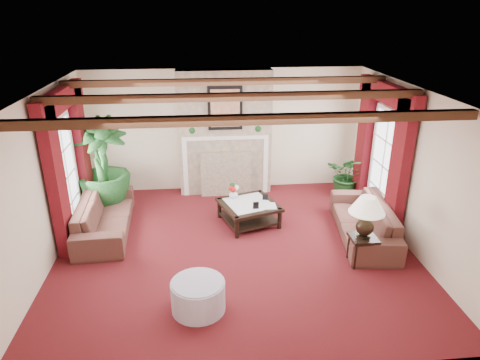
{
  "coord_description": "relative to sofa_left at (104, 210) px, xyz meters",
  "views": [
    {
      "loc": [
        -0.54,
        -6.4,
        3.91
      ],
      "look_at": [
        0.12,
        0.4,
        1.12
      ],
      "focal_mm": 32.0,
      "sensor_mm": 36.0,
      "label": 1
    }
  ],
  "objects": [
    {
      "name": "floor",
      "position": [
        2.34,
        -0.85,
        -0.43
      ],
      "size": [
        6.0,
        6.0,
        0.0
      ],
      "primitive_type": "plane",
      "color": "#3F0C0B",
      "rests_on": "ground"
    },
    {
      "name": "ceiling",
      "position": [
        2.34,
        -0.85,
        2.27
      ],
      "size": [
        6.0,
        6.0,
        0.0
      ],
      "primitive_type": "plane",
      "rotation": [
        3.14,
        0.0,
        0.0
      ],
      "color": "white",
      "rests_on": "floor"
    },
    {
      "name": "back_wall",
      "position": [
        2.34,
        1.9,
        0.92
      ],
      "size": [
        6.0,
        0.02,
        2.7
      ],
      "primitive_type": "cube",
      "color": "beige",
      "rests_on": "ground"
    },
    {
      "name": "left_wall",
      "position": [
        -0.66,
        -0.85,
        0.92
      ],
      "size": [
        0.02,
        5.5,
        2.7
      ],
      "primitive_type": "cube",
      "color": "beige",
      "rests_on": "ground"
    },
    {
      "name": "right_wall",
      "position": [
        5.34,
        -0.85,
        0.92
      ],
      "size": [
        0.02,
        5.5,
        2.7
      ],
      "primitive_type": "cube",
      "color": "beige",
      "rests_on": "ground"
    },
    {
      "name": "ceiling_beams",
      "position": [
        2.34,
        -0.85,
        2.21
      ],
      "size": [
        6.0,
        3.0,
        0.12
      ],
      "primitive_type": null,
      "color": "#372011",
      "rests_on": "ceiling"
    },
    {
      "name": "fireplace",
      "position": [
        2.34,
        1.7,
        2.27
      ],
      "size": [
        2.0,
        0.52,
        2.7
      ],
      "primitive_type": null,
      "color": "tan",
      "rests_on": "ground"
    },
    {
      "name": "french_door_left",
      "position": [
        -0.63,
        0.15,
        1.7
      ],
      "size": [
        0.1,
        1.1,
        2.16
      ],
      "primitive_type": null,
      "color": "white",
      "rests_on": "ground"
    },
    {
      "name": "french_door_right",
      "position": [
        5.31,
        0.15,
        1.7
      ],
      "size": [
        0.1,
        1.1,
        2.16
      ],
      "primitive_type": null,
      "color": "white",
      "rests_on": "ground"
    },
    {
      "name": "curtains_left",
      "position": [
        -0.52,
        0.15,
        2.12
      ],
      "size": [
        0.2,
        2.4,
        2.55
      ],
      "primitive_type": null,
      "color": "#500A0D",
      "rests_on": "ground"
    },
    {
      "name": "curtains_right",
      "position": [
        5.2,
        0.15,
        2.12
      ],
      "size": [
        0.2,
        2.4,
        2.55
      ],
      "primitive_type": null,
      "color": "#500A0D",
      "rests_on": "ground"
    },
    {
      "name": "sofa_left",
      "position": [
        0.0,
        0.0,
        0.0
      ],
      "size": [
        2.29,
        0.89,
        0.87
      ],
      "primitive_type": "imported",
      "rotation": [
        0.0,
        0.0,
        1.63
      ],
      "color": "black",
      "rests_on": "ground"
    },
    {
      "name": "sofa_right",
      "position": [
        4.7,
        -0.63,
        -0.01
      ],
      "size": [
        2.35,
        1.21,
        0.85
      ],
      "primitive_type": "imported",
      "rotation": [
        0.0,
        0.0,
        -1.7
      ],
      "color": "black",
      "rests_on": "ground"
    },
    {
      "name": "potted_palm",
      "position": [
        -0.15,
        0.94,
        0.1
      ],
      "size": [
        1.57,
        2.19,
        1.07
      ],
      "primitive_type": "imported",
      "rotation": [
        0.0,
        0.0,
        0.13
      ],
      "color": "black",
      "rests_on": "ground"
    },
    {
      "name": "small_plant",
      "position": [
        4.99,
        1.14,
        -0.06
      ],
      "size": [
        1.8,
        1.8,
        0.75
      ],
      "primitive_type": "imported",
      "rotation": [
        0.0,
        0.0,
        -0.7
      ],
      "color": "black",
      "rests_on": "ground"
    },
    {
      "name": "coffee_table",
      "position": [
        2.69,
        0.07,
        -0.23
      ],
      "size": [
        1.27,
        1.27,
        0.41
      ],
      "primitive_type": null,
      "rotation": [
        0.0,
        0.0,
        0.32
      ],
      "color": "black",
      "rests_on": "ground"
    },
    {
      "name": "side_table",
      "position": [
        4.35,
        -1.49,
        -0.19
      ],
      "size": [
        0.43,
        0.43,
        0.49
      ],
      "primitive_type": null,
      "rotation": [
        0.0,
        0.0,
        0.05
      ],
      "color": "black",
      "rests_on": "ground"
    },
    {
      "name": "ottoman",
      "position": [
        1.7,
        -2.4,
        -0.22
      ],
      "size": [
        0.75,
        0.75,
        0.44
      ],
      "primitive_type": "cylinder",
      "color": "#9992A5",
      "rests_on": "ground"
    },
    {
      "name": "table_lamp",
      "position": [
        4.35,
        -1.49,
        0.41
      ],
      "size": [
        0.56,
        0.56,
        0.72
      ],
      "primitive_type": null,
      "color": "black",
      "rests_on": "side_table"
    },
    {
      "name": "flower_vase",
      "position": [
        2.41,
        0.35,
        0.07
      ],
      "size": [
        0.22,
        0.23,
        0.18
      ],
      "primitive_type": "imported",
      "rotation": [
        0.0,
        0.0,
        -0.13
      ],
      "color": "silver",
      "rests_on": "coffee_table"
    },
    {
      "name": "book",
      "position": [
        2.96,
        -0.11,
        0.13
      ],
      "size": [
        0.22,
        0.04,
        0.3
      ],
      "primitive_type": "imported",
      "rotation": [
        0.0,
        0.0,
        -0.04
      ],
      "color": "black",
      "rests_on": "coffee_table"
    },
    {
      "name": "photo_frame_a",
      "position": [
        2.79,
        -0.18,
        0.05
      ],
      "size": [
        0.11,
        0.02,
        0.14
      ],
      "primitive_type": null,
      "rotation": [
        0.0,
        0.0,
        0.04
      ],
      "color": "black",
      "rests_on": "coffee_table"
    },
    {
      "name": "photo_frame_b",
      "position": [
        3.01,
        0.19,
        0.04
      ],
      "size": [
        0.1,
        0.04,
        0.13
      ],
      "primitive_type": null,
      "rotation": [
        0.0,
        0.0,
        -0.24
      ],
      "color": "black",
      "rests_on": "coffee_table"
    }
  ]
}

